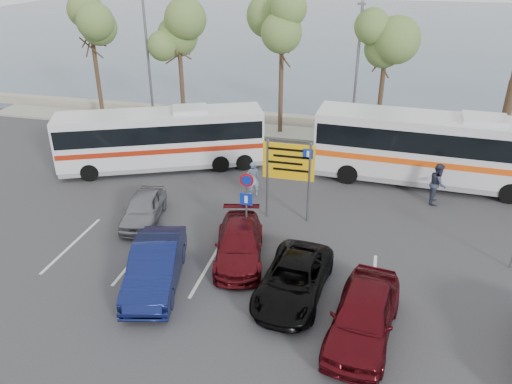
% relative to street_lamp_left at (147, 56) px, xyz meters
% --- Properties ---
extents(ground, '(120.00, 120.00, 0.00)m').
position_rel_street_lamp_left_xyz_m(ground, '(10.00, -13.52, -4.60)').
color(ground, '#363638').
rests_on(ground, ground).
extents(kerb_strip, '(44.00, 2.40, 0.15)m').
position_rel_street_lamp_left_xyz_m(kerb_strip, '(10.00, 0.48, -4.52)').
color(kerb_strip, gray).
rests_on(kerb_strip, ground).
extents(seawall, '(48.00, 0.80, 0.60)m').
position_rel_street_lamp_left_xyz_m(seawall, '(10.00, 2.48, -4.30)').
color(seawall, gray).
rests_on(seawall, ground).
extents(sea, '(140.00, 140.00, 0.00)m').
position_rel_street_lamp_left_xyz_m(sea, '(10.00, 46.48, -4.59)').
color(sea, '#3F5365').
rests_on(sea, ground).
extents(tree_far_left, '(3.20, 3.20, 7.60)m').
position_rel_street_lamp_left_xyz_m(tree_far_left, '(-4.00, 0.48, 1.73)').
color(tree_far_left, '#382619').
rests_on(tree_far_left, kerb_strip).
extents(tree_left, '(3.20, 3.20, 7.20)m').
position_rel_street_lamp_left_xyz_m(tree_left, '(2.00, 0.48, 1.41)').
color(tree_left, '#382619').
rests_on(tree_left, kerb_strip).
extents(tree_mid, '(3.20, 3.20, 8.00)m').
position_rel_street_lamp_left_xyz_m(tree_mid, '(8.50, 0.48, 2.06)').
color(tree_mid, '#382619').
rests_on(tree_mid, kerb_strip).
extents(tree_right, '(3.20, 3.20, 7.40)m').
position_rel_street_lamp_left_xyz_m(tree_right, '(14.50, 0.48, 1.57)').
color(tree_right, '#382619').
rests_on(tree_right, kerb_strip).
extents(street_lamp_left, '(0.45, 1.15, 8.01)m').
position_rel_street_lamp_left_xyz_m(street_lamp_left, '(0.00, 0.00, 0.00)').
color(street_lamp_left, slate).
rests_on(street_lamp_left, kerb_strip).
extents(street_lamp_right, '(0.45, 1.15, 8.01)m').
position_rel_street_lamp_left_xyz_m(street_lamp_right, '(13.00, 0.00, 0.00)').
color(street_lamp_right, slate).
rests_on(street_lamp_right, kerb_strip).
extents(direction_sign, '(2.20, 0.12, 3.60)m').
position_rel_street_lamp_left_xyz_m(direction_sign, '(11.00, -10.32, -2.17)').
color(direction_sign, slate).
rests_on(direction_sign, ground).
extents(sign_no_stop, '(0.60, 0.08, 2.35)m').
position_rel_street_lamp_left_xyz_m(sign_no_stop, '(9.40, -11.13, -3.02)').
color(sign_no_stop, slate).
rests_on(sign_no_stop, ground).
extents(sign_parking, '(0.50, 0.07, 2.25)m').
position_rel_street_lamp_left_xyz_m(sign_parking, '(9.80, -12.73, -3.13)').
color(sign_parking, slate).
rests_on(sign_parking, ground).
extents(lane_markings, '(12.02, 4.20, 0.01)m').
position_rel_street_lamp_left_xyz_m(lane_markings, '(8.86, -14.52, -4.60)').
color(lane_markings, silver).
rests_on(lane_markings, ground).
extents(coach_bus_left, '(10.61, 6.33, 3.30)m').
position_rel_street_lamp_left_xyz_m(coach_bus_left, '(3.50, -6.44, -3.07)').
color(coach_bus_left, silver).
rests_on(coach_bus_left, ground).
extents(coach_bus_right, '(12.02, 3.16, 3.71)m').
position_rel_street_lamp_left_xyz_m(coach_bus_right, '(17.50, -5.07, -2.88)').
color(coach_bus_right, silver).
rests_on(coach_bus_right, ground).
extents(car_silver_a, '(2.12, 3.85, 1.24)m').
position_rel_street_lamp_left_xyz_m(car_silver_a, '(5.00, -12.02, -3.98)').
color(car_silver_a, gray).
rests_on(car_silver_a, ground).
extents(car_blue, '(2.64, 4.84, 1.51)m').
position_rel_street_lamp_left_xyz_m(car_blue, '(7.40, -16.12, -3.84)').
color(car_blue, '#0F184A').
rests_on(car_blue, ground).
extents(car_maroon, '(2.68, 4.63, 1.26)m').
position_rel_street_lamp_left_xyz_m(car_maroon, '(9.80, -13.81, -3.97)').
color(car_maroon, '#550E14').
rests_on(car_maroon, ground).
extents(car_red, '(2.44, 4.75, 1.55)m').
position_rel_street_lamp_left_xyz_m(car_red, '(14.60, -17.02, -3.82)').
color(car_red, '#4F0B11').
rests_on(car_red, ground).
extents(suv_black, '(2.43, 4.63, 1.24)m').
position_rel_street_lamp_left_xyz_m(suv_black, '(12.20, -15.55, -3.98)').
color(suv_black, black).
rests_on(suv_black, ground).
extents(pedestrian_near, '(0.76, 0.68, 1.74)m').
position_rel_street_lamp_left_xyz_m(pedestrian_near, '(9.00, -8.52, -3.73)').
color(pedestrian_near, '#869DC3').
rests_on(pedestrian_near, ground).
extents(pedestrian_far, '(0.80, 0.99, 1.95)m').
position_rel_street_lamp_left_xyz_m(pedestrian_far, '(17.44, -7.17, -3.62)').
color(pedestrian_far, '#31364A').
rests_on(pedestrian_far, ground).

